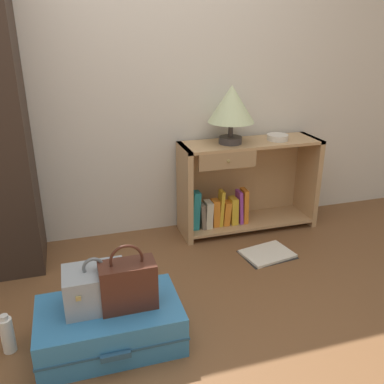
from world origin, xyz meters
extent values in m
plane|color=brown|center=(0.00, 0.00, 0.00)|extent=(9.00, 9.00, 0.00)
cube|color=silver|center=(0.00, 1.50, 1.30)|extent=(6.40, 0.10, 2.60)
cube|color=tan|center=(0.38, 1.26, 0.36)|extent=(0.04, 0.33, 0.71)
cube|color=tan|center=(1.41, 1.26, 0.36)|extent=(0.04, 0.33, 0.71)
cube|color=tan|center=(0.89, 1.26, 0.70)|extent=(1.08, 0.33, 0.02)
cube|color=tan|center=(0.89, 1.26, 0.06)|extent=(1.00, 0.33, 0.02)
cube|color=tan|center=(0.89, 1.41, 0.36)|extent=(1.00, 0.01, 0.69)
cube|color=#A68259|center=(0.65, 1.10, 0.63)|extent=(0.43, 0.02, 0.12)
sphere|color=#9E844C|center=(0.65, 1.09, 0.63)|extent=(0.02, 0.02, 0.02)
cube|color=teal|center=(0.45, 1.23, 0.21)|extent=(0.07, 0.09, 0.30)
cube|color=#726659|center=(0.50, 1.23, 0.17)|extent=(0.04, 0.12, 0.20)
cube|color=beige|center=(0.55, 1.23, 0.17)|extent=(0.06, 0.11, 0.21)
cube|color=orange|center=(0.62, 1.23, 0.17)|extent=(0.06, 0.08, 0.22)
cube|color=gold|center=(0.66, 1.23, 0.21)|extent=(0.04, 0.09, 0.29)
cube|color=orange|center=(0.70, 1.23, 0.16)|extent=(0.06, 0.09, 0.19)
cube|color=gold|center=(0.76, 1.23, 0.17)|extent=(0.06, 0.10, 0.22)
cube|color=purple|center=(0.81, 1.23, 0.20)|extent=(0.04, 0.10, 0.27)
cube|color=orange|center=(0.85, 1.23, 0.20)|extent=(0.04, 0.10, 0.28)
cylinder|color=#3D3838|center=(0.72, 1.25, 0.74)|extent=(0.17, 0.17, 0.05)
cylinder|color=#3D3838|center=(0.72, 1.25, 0.82)|extent=(0.04, 0.04, 0.11)
cone|color=beige|center=(0.72, 1.25, 1.00)|extent=(0.34, 0.34, 0.26)
cylinder|color=silver|center=(1.10, 1.23, 0.73)|extent=(0.16, 0.16, 0.04)
cube|color=teal|center=(-0.31, 0.22, 0.11)|extent=(0.71, 0.42, 0.22)
cube|color=#285071|center=(-0.31, 0.22, 0.11)|extent=(0.72, 0.43, 0.01)
cube|color=#285071|center=(-0.31, 0.00, 0.11)|extent=(0.14, 0.02, 0.03)
cube|color=#8E99A3|center=(-0.36, 0.26, 0.32)|extent=(0.30, 0.22, 0.20)
torus|color=slate|center=(-0.36, 0.26, 0.44)|extent=(0.11, 0.02, 0.11)
cube|color=tan|center=(-0.44, 0.14, 0.36)|extent=(0.02, 0.01, 0.02)
cube|color=tan|center=(-0.28, 0.14, 0.36)|extent=(0.02, 0.01, 0.02)
cube|color=#472319|center=(-0.21, 0.21, 0.34)|extent=(0.27, 0.14, 0.24)
torus|color=#472319|center=(-0.21, 0.21, 0.48)|extent=(0.16, 0.01, 0.16)
cylinder|color=white|center=(-0.80, 0.32, 0.09)|extent=(0.06, 0.06, 0.19)
cylinder|color=silver|center=(-0.80, 0.32, 0.20)|extent=(0.04, 0.04, 0.02)
cube|color=white|center=(0.86, 0.80, 0.01)|extent=(0.38, 0.31, 0.02)
cube|color=black|center=(0.86, 0.80, 0.00)|extent=(0.38, 0.31, 0.01)
camera|label=1|loc=(-0.41, -1.53, 1.51)|focal=39.10mm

